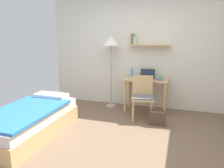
{
  "coord_description": "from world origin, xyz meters",
  "views": [
    {
      "loc": [
        0.88,
        -2.99,
        1.7
      ],
      "look_at": [
        -0.23,
        0.51,
        0.85
      ],
      "focal_mm": 34.91,
      "sensor_mm": 36.0,
      "label": 1
    }
  ],
  "objects_px": {
    "desk_chair": "(143,95)",
    "laptop": "(147,76)",
    "water_bottle": "(132,73)",
    "desk": "(146,85)",
    "bed": "(29,121)",
    "standing_lamp": "(111,44)",
    "book_stack": "(159,78)",
    "handbag": "(157,118)"
  },
  "relations": [
    {
      "from": "bed",
      "to": "book_stack",
      "type": "bearing_deg",
      "value": 42.04
    },
    {
      "from": "desk_chair",
      "to": "standing_lamp",
      "type": "bearing_deg",
      "value": 147.98
    },
    {
      "from": "bed",
      "to": "book_stack",
      "type": "height_order",
      "value": "book_stack"
    },
    {
      "from": "desk_chair",
      "to": "standing_lamp",
      "type": "relative_size",
      "value": 0.52
    },
    {
      "from": "standing_lamp",
      "to": "handbag",
      "type": "distance_m",
      "value": 1.93
    },
    {
      "from": "water_bottle",
      "to": "handbag",
      "type": "distance_m",
      "value": 1.25
    },
    {
      "from": "book_stack",
      "to": "water_bottle",
      "type": "bearing_deg",
      "value": 173.37
    },
    {
      "from": "desk",
      "to": "handbag",
      "type": "xyz_separation_m",
      "value": [
        0.34,
        -0.73,
        -0.43
      ]
    },
    {
      "from": "book_stack",
      "to": "handbag",
      "type": "relative_size",
      "value": 0.52
    },
    {
      "from": "laptop",
      "to": "water_bottle",
      "type": "relative_size",
      "value": 1.55
    },
    {
      "from": "bed",
      "to": "book_stack",
      "type": "xyz_separation_m",
      "value": [
        1.99,
        1.79,
        0.53
      ]
    },
    {
      "from": "standing_lamp",
      "to": "water_bottle",
      "type": "xyz_separation_m",
      "value": [
        0.49,
        0.01,
        -0.63
      ]
    },
    {
      "from": "desk",
      "to": "desk_chair",
      "type": "bearing_deg",
      "value": -89.13
    },
    {
      "from": "bed",
      "to": "standing_lamp",
      "type": "height_order",
      "value": "standing_lamp"
    },
    {
      "from": "bed",
      "to": "desk_chair",
      "type": "xyz_separation_m",
      "value": [
        1.72,
        1.33,
        0.25
      ]
    },
    {
      "from": "bed",
      "to": "desk",
      "type": "bearing_deg",
      "value": 46.59
    },
    {
      "from": "book_stack",
      "to": "bed",
      "type": "bearing_deg",
      "value": -137.96
    },
    {
      "from": "desk_chair",
      "to": "handbag",
      "type": "distance_m",
      "value": 0.54
    },
    {
      "from": "laptop",
      "to": "water_bottle",
      "type": "height_order",
      "value": "water_bottle"
    },
    {
      "from": "book_stack",
      "to": "handbag",
      "type": "xyz_separation_m",
      "value": [
        0.06,
        -0.72,
        -0.62
      ]
    },
    {
      "from": "desk_chair",
      "to": "water_bottle",
      "type": "distance_m",
      "value": 0.73
    },
    {
      "from": "bed",
      "to": "desk",
      "type": "xyz_separation_m",
      "value": [
        1.71,
        1.81,
        0.34
      ]
    },
    {
      "from": "water_bottle",
      "to": "desk",
      "type": "bearing_deg",
      "value": -9.25
    },
    {
      "from": "laptop",
      "to": "desk",
      "type": "bearing_deg",
      "value": -94.72
    },
    {
      "from": "standing_lamp",
      "to": "laptop",
      "type": "xyz_separation_m",
      "value": [
        0.84,
        0.03,
        -0.69
      ]
    },
    {
      "from": "desk_chair",
      "to": "laptop",
      "type": "bearing_deg",
      "value": 90.07
    },
    {
      "from": "desk_chair",
      "to": "water_bottle",
      "type": "height_order",
      "value": "water_bottle"
    },
    {
      "from": "standing_lamp",
      "to": "water_bottle",
      "type": "height_order",
      "value": "standing_lamp"
    },
    {
      "from": "laptop",
      "to": "book_stack",
      "type": "bearing_deg",
      "value": -19.47
    },
    {
      "from": "desk",
      "to": "laptop",
      "type": "height_order",
      "value": "laptop"
    },
    {
      "from": "bed",
      "to": "book_stack",
      "type": "distance_m",
      "value": 2.73
    },
    {
      "from": "desk",
      "to": "standing_lamp",
      "type": "relative_size",
      "value": 0.57
    },
    {
      "from": "desk_chair",
      "to": "laptop",
      "type": "height_order",
      "value": "laptop"
    },
    {
      "from": "desk",
      "to": "standing_lamp",
      "type": "xyz_separation_m",
      "value": [
        -0.83,
        0.04,
        0.89
      ]
    },
    {
      "from": "bed",
      "to": "desk_chair",
      "type": "height_order",
      "value": "desk_chair"
    },
    {
      "from": "bed",
      "to": "water_bottle",
      "type": "relative_size",
      "value": 8.73
    },
    {
      "from": "bed",
      "to": "desk_chair",
      "type": "bearing_deg",
      "value": 37.75
    },
    {
      "from": "water_bottle",
      "to": "book_stack",
      "type": "bearing_deg",
      "value": -6.63
    },
    {
      "from": "desk",
      "to": "standing_lamp",
      "type": "bearing_deg",
      "value": 176.9
    },
    {
      "from": "book_stack",
      "to": "laptop",
      "type": "bearing_deg",
      "value": 160.53
    },
    {
      "from": "standing_lamp",
      "to": "book_stack",
      "type": "bearing_deg",
      "value": -3.17
    },
    {
      "from": "water_bottle",
      "to": "handbag",
      "type": "xyz_separation_m",
      "value": [
        0.68,
        -0.79,
        -0.7
      ]
    }
  ]
}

